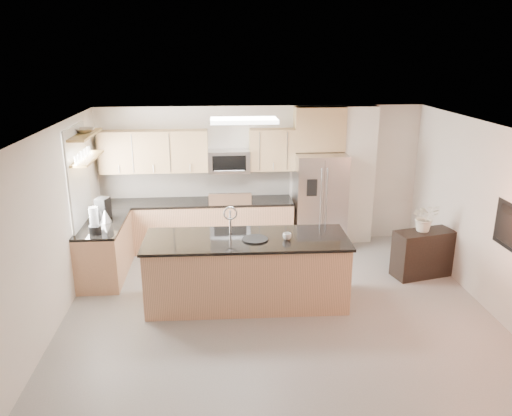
{
  "coord_description": "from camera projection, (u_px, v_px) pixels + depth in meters",
  "views": [
    {
      "loc": [
        -0.81,
        -5.88,
        3.56
      ],
      "look_at": [
        -0.24,
        1.3,
        1.28
      ],
      "focal_mm": 35.0,
      "sensor_mm": 36.0,
      "label": 1
    }
  ],
  "objects": [
    {
      "name": "floor",
      "position": [
        282.0,
        327.0,
        6.73
      ],
      "size": [
        6.5,
        6.5,
        0.0
      ],
      "primitive_type": "plane",
      "color": "#989591",
      "rests_on": "ground"
    },
    {
      "name": "ceiling",
      "position": [
        285.0,
        135.0,
        5.94
      ],
      "size": [
        6.0,
        6.5,
        0.02
      ],
      "primitive_type": "cube",
      "color": "white",
      "rests_on": "wall_back"
    },
    {
      "name": "wall_back",
      "position": [
        261.0,
        175.0,
        9.42
      ],
      "size": [
        6.0,
        0.02,
        2.6
      ],
      "primitive_type": "cube",
      "color": "silver",
      "rests_on": "floor"
    },
    {
      "name": "wall_front",
      "position": [
        348.0,
        414.0,
        3.24
      ],
      "size": [
        6.0,
        0.02,
        2.6
      ],
      "primitive_type": "cube",
      "color": "silver",
      "rests_on": "floor"
    },
    {
      "name": "wall_left",
      "position": [
        40.0,
        244.0,
        6.11
      ],
      "size": [
        0.02,
        6.5,
        2.6
      ],
      "primitive_type": "cube",
      "color": "silver",
      "rests_on": "floor"
    },
    {
      "name": "wall_right",
      "position": [
        509.0,
        230.0,
        6.56
      ],
      "size": [
        0.02,
        6.5,
        2.6
      ],
      "primitive_type": "cube",
      "color": "silver",
      "rests_on": "floor"
    },
    {
      "name": "back_counter",
      "position": [
        197.0,
        224.0,
        9.27
      ],
      "size": [
        3.55,
        0.66,
        1.44
      ],
      "color": "tan",
      "rests_on": "floor"
    },
    {
      "name": "left_counter",
      "position": [
        105.0,
        249.0,
        8.14
      ],
      "size": [
        0.66,
        1.5,
        0.92
      ],
      "color": "tan",
      "rests_on": "floor"
    },
    {
      "name": "range",
      "position": [
        230.0,
        223.0,
        9.31
      ],
      "size": [
        0.76,
        0.64,
        1.14
      ],
      "color": "black",
      "rests_on": "floor"
    },
    {
      "name": "upper_cabinets",
      "position": [
        190.0,
        151.0,
        9.01
      ],
      "size": [
        3.5,
        0.33,
        0.75
      ],
      "color": "tan",
      "rests_on": "wall_back"
    },
    {
      "name": "microwave",
      "position": [
        229.0,
        161.0,
        9.08
      ],
      "size": [
        0.76,
        0.4,
        0.4
      ],
      "color": "#BDBDC0",
      "rests_on": "upper_cabinets"
    },
    {
      "name": "refrigerator",
      "position": [
        319.0,
        201.0,
        9.27
      ],
      "size": [
        0.92,
        0.78,
        1.78
      ],
      "color": "#BDBDC0",
      "rests_on": "floor"
    },
    {
      "name": "partition_column",
      "position": [
        357.0,
        176.0,
        9.41
      ],
      "size": [
        0.6,
        0.3,
        2.6
      ],
      "primitive_type": "cube",
      "color": "white",
      "rests_on": "floor"
    },
    {
      "name": "window",
      "position": [
        78.0,
        179.0,
        7.76
      ],
      "size": [
        0.04,
        1.15,
        1.65
      ],
      "color": "white",
      "rests_on": "wall_left"
    },
    {
      "name": "shelf_lower",
      "position": [
        86.0,
        158.0,
        7.77
      ],
      "size": [
        0.3,
        1.2,
        0.04
      ],
      "primitive_type": "cube",
      "color": "olive",
      "rests_on": "wall_left"
    },
    {
      "name": "shelf_upper",
      "position": [
        84.0,
        135.0,
        7.66
      ],
      "size": [
        0.3,
        1.2,
        0.04
      ],
      "primitive_type": "cube",
      "color": "olive",
      "rests_on": "wall_left"
    },
    {
      "name": "ceiling_fixture",
      "position": [
        244.0,
        120.0,
        7.44
      ],
      "size": [
        1.0,
        0.5,
        0.06
      ],
      "primitive_type": "cube",
      "color": "white",
      "rests_on": "ceiling"
    },
    {
      "name": "island",
      "position": [
        247.0,
        270.0,
        7.25
      ],
      "size": [
        2.93,
        1.1,
        1.43
      ],
      "rotation": [
        0.0,
        0.0,
        -0.02
      ],
      "color": "tan",
      "rests_on": "floor"
    },
    {
      "name": "credenza",
      "position": [
        423.0,
        253.0,
        8.16
      ],
      "size": [
        1.03,
        0.62,
        0.77
      ],
      "primitive_type": "cube",
      "rotation": [
        0.0,
        0.0,
        0.24
      ],
      "color": "black",
      "rests_on": "floor"
    },
    {
      "name": "cup",
      "position": [
        287.0,
        236.0,
        7.03
      ],
      "size": [
        0.14,
        0.14,
        0.1
      ],
      "primitive_type": "imported",
      "rotation": [
        0.0,
        0.0,
        0.13
      ],
      "color": "silver",
      "rests_on": "island"
    },
    {
      "name": "platter",
      "position": [
        255.0,
        239.0,
        7.03
      ],
      "size": [
        0.47,
        0.47,
        0.02
      ],
      "primitive_type": "cylinder",
      "rotation": [
        0.0,
        0.0,
        0.35
      ],
      "color": "black",
      "rests_on": "island"
    },
    {
      "name": "blender",
      "position": [
        94.0,
        222.0,
        7.48
      ],
      "size": [
        0.18,
        0.18,
        0.41
      ],
      "color": "black",
      "rests_on": "left_counter"
    },
    {
      "name": "kettle",
      "position": [
        105.0,
        216.0,
        7.99
      ],
      "size": [
        0.19,
        0.19,
        0.24
      ],
      "color": "#BDBDC0",
      "rests_on": "left_counter"
    },
    {
      "name": "coffee_maker",
      "position": [
        103.0,
        209.0,
        8.15
      ],
      "size": [
        0.24,
        0.27,
        0.35
      ],
      "color": "black",
      "rests_on": "left_counter"
    },
    {
      "name": "bowl",
      "position": [
        85.0,
        130.0,
        7.72
      ],
      "size": [
        0.47,
        0.47,
        0.09
      ],
      "primitive_type": "imported",
      "rotation": [
        0.0,
        0.0,
        0.26
      ],
      "color": "#BDBDC0",
      "rests_on": "shelf_upper"
    },
    {
      "name": "flower_vase",
      "position": [
        426.0,
        210.0,
        7.96
      ],
      "size": [
        0.66,
        0.58,
        0.7
      ],
      "primitive_type": "imported",
      "rotation": [
        0.0,
        0.0,
        -0.06
      ],
      "color": "silver",
      "rests_on": "credenza"
    },
    {
      "name": "television",
      "position": [
        512.0,
        232.0,
        6.35
      ],
      "size": [
        0.14,
        1.08,
        0.62
      ],
      "primitive_type": "imported",
      "rotation": [
        0.0,
        0.0,
        1.57
      ],
      "color": "black",
      "rests_on": "wall_right"
    }
  ]
}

